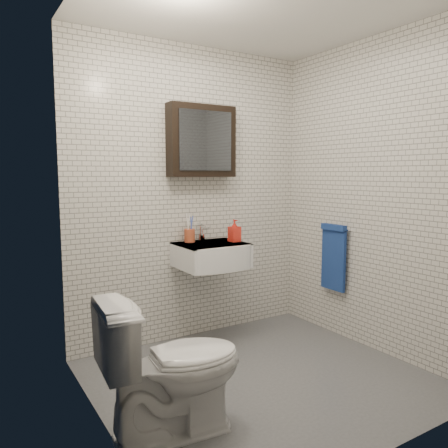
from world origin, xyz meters
The scene contains 9 objects.
ground centered at (0.00, 0.00, 0.01)m, with size 2.20×2.00×0.01m, color #515459.
room_shell centered at (0.00, 0.00, 1.47)m, with size 2.22×2.02×2.51m.
washbasin centered at (0.05, 0.73, 0.76)m, with size 0.55×0.50×0.20m.
faucet centered at (0.05, 0.93, 0.92)m, with size 0.06×0.20×0.15m.
mirror_cabinet centered at (0.05, 0.93, 1.70)m, with size 0.60×0.15×0.60m.
towel_rail centered at (1.04, 0.35, 0.72)m, with size 0.09×0.30×0.58m.
toothbrush_cup centered at (-0.07, 0.92, 0.91)m, with size 0.12×0.12×0.25m.
soap_bottle centered at (0.27, 0.75, 0.94)m, with size 0.09×0.09×0.19m, color #E64F18.
toilet centered at (-0.80, -0.27, 0.39)m, with size 0.44×0.77×0.79m, color white.
Camera 1 is at (-1.75, -2.34, 1.43)m, focal length 35.00 mm.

